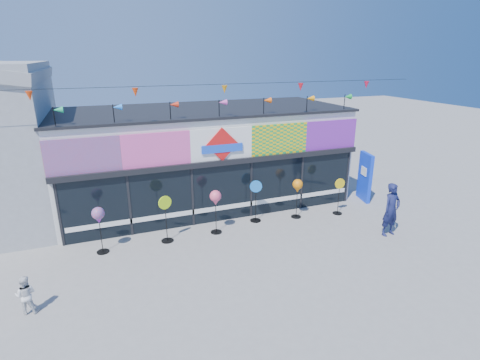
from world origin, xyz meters
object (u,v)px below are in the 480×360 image
blue_sign (365,177)px  adult_man (391,210)px  spinner_4 (298,187)px  spinner_0 (98,217)px  child (26,295)px  spinner_3 (256,200)px  spinner_5 (339,195)px  spinner_1 (166,218)px  spinner_2 (216,199)px

blue_sign → adult_man: 3.51m
spinner_4 → blue_sign: bearing=9.5°
blue_sign → adult_man: blue_sign is taller
spinner_0 → spinner_4: size_ratio=1.00×
spinner_0 → child: size_ratio=1.55×
adult_man → spinner_0: bearing=159.2°
spinner_3 → spinner_5: bearing=-9.2°
spinner_0 → blue_sign: bearing=4.3°
blue_sign → adult_man: (-1.40, -3.22, -0.11)m
spinner_0 → spinner_1: size_ratio=0.95×
blue_sign → adult_man: bearing=-100.1°
spinner_3 → spinner_4: bearing=-8.4°
spinner_2 → child: (-5.85, -2.62, -0.80)m
spinner_1 → spinner_4: 5.29m
spinner_3 → adult_man: bearing=-34.8°
spinner_0 → child: bearing=-126.0°
spinner_3 → spinner_4: 1.75m
spinner_1 → spinner_2: 1.87m
spinner_0 → spinner_1: spinner_1 is taller
child → spinner_2: bearing=-145.0°
blue_sign → child: size_ratio=2.08×
spinner_3 → spinner_5: (3.46, -0.56, -0.08)m
spinner_1 → adult_man: 8.02m
spinner_1 → spinner_3: 3.61m
spinner_4 → adult_man: bearing=-47.3°
spinner_0 → spinner_2: spinner_2 is taller
blue_sign → spinner_0: bearing=-162.3°
child → spinner_1: bearing=-136.4°
spinner_3 → spinner_4: size_ratio=1.05×
spinner_3 → child: 8.20m
spinner_3 → adult_man: (4.07, -2.83, 0.09)m
blue_sign → spinner_1: 9.10m
spinner_1 → child: (-4.03, -2.59, -0.38)m
adult_man → spinner_5: bearing=97.9°
blue_sign → spinner_0: (-11.21, -0.84, 0.20)m
spinner_5 → adult_man: (0.62, -2.28, 0.17)m
spinner_3 → adult_man: size_ratio=0.86×
child → spinner_0: bearing=-115.1°
spinner_4 → child: 9.73m
child → blue_sign: bearing=-154.5°
blue_sign → spinner_5: blue_sign is taller
spinner_0 → spinner_3: spinner_3 is taller
spinner_5 → adult_man: adult_man is taller
spinner_5 → child: 11.34m
blue_sign → spinner_1: blue_sign is taller
spinner_1 → spinner_4: spinner_1 is taller
adult_man → child: 11.69m
spinner_1 → spinner_2: size_ratio=1.03×
spinner_2 → spinner_3: (1.76, 0.41, -0.43)m
spinner_5 → blue_sign: bearing=25.0°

